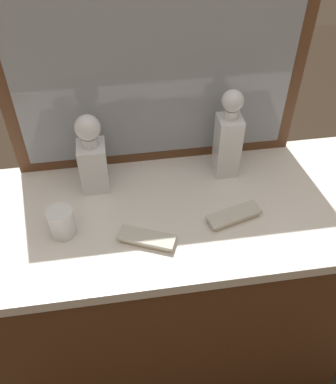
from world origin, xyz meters
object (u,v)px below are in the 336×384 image
(crystal_decanter_right, at_px, (93,160))
(silver_brush_center, at_px, (234,216))
(crystal_tumbler_rear, at_px, (62,223))
(crystal_decanter_front, at_px, (228,142))
(silver_brush_front, at_px, (147,239))

(crystal_decanter_right, bearing_deg, silver_brush_center, -27.18)
(crystal_decanter_right, distance_m, silver_brush_center, 0.45)
(crystal_decanter_right, xyz_separation_m, crystal_tumbler_rear, (-0.10, -0.18, -0.07))
(crystal_decanter_front, height_order, silver_brush_front, crystal_decanter_front)
(silver_brush_center, bearing_deg, silver_brush_front, -169.74)
(crystal_decanter_right, height_order, silver_brush_front, crystal_decanter_right)
(crystal_decanter_front, distance_m, crystal_tumbler_rear, 0.56)
(crystal_decanter_right, xyz_separation_m, silver_brush_center, (0.39, -0.20, -0.09))
(crystal_decanter_front, xyz_separation_m, crystal_tumbler_rear, (-0.52, -0.19, -0.08))
(crystal_tumbler_rear, bearing_deg, silver_brush_center, -2.56)
(silver_brush_center, bearing_deg, crystal_decanter_right, 152.82)
(crystal_decanter_front, distance_m, crystal_decanter_right, 0.42)
(crystal_decanter_front, relative_size, crystal_tumbler_rear, 3.50)
(crystal_tumbler_rear, xyz_separation_m, silver_brush_front, (0.23, -0.07, -0.03))
(crystal_tumbler_rear, relative_size, silver_brush_center, 0.51)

